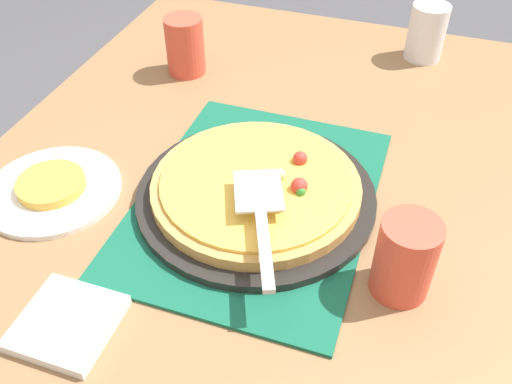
% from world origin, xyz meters
% --- Properties ---
extents(dining_table, '(1.40, 1.00, 0.75)m').
position_xyz_m(dining_table, '(0.00, 0.00, 0.64)').
color(dining_table, olive).
rests_on(dining_table, ground_plane).
extents(placemat, '(0.48, 0.36, 0.01)m').
position_xyz_m(placemat, '(0.00, 0.00, 0.75)').
color(placemat, '#145B42').
rests_on(placemat, dining_table).
extents(pizza_pan, '(0.38, 0.38, 0.01)m').
position_xyz_m(pizza_pan, '(0.00, 0.00, 0.76)').
color(pizza_pan, black).
rests_on(pizza_pan, placemat).
extents(pizza, '(0.33, 0.33, 0.05)m').
position_xyz_m(pizza, '(0.00, -0.00, 0.78)').
color(pizza, tan).
rests_on(pizza, pizza_pan).
extents(plate_near_left, '(0.22, 0.22, 0.01)m').
position_xyz_m(plate_near_left, '(-0.09, 0.32, 0.76)').
color(plate_near_left, white).
rests_on(plate_near_left, dining_table).
extents(served_slice_left, '(0.11, 0.11, 0.02)m').
position_xyz_m(served_slice_left, '(-0.09, 0.32, 0.77)').
color(served_slice_left, gold).
rests_on(served_slice_left, plate_near_left).
extents(cup_near, '(0.08, 0.08, 0.12)m').
position_xyz_m(cup_near, '(0.57, -0.20, 0.81)').
color(cup_near, white).
rests_on(cup_near, dining_table).
extents(cup_far, '(0.08, 0.08, 0.12)m').
position_xyz_m(cup_far, '(0.34, 0.27, 0.81)').
color(cup_far, '#E04C38').
rests_on(cup_far, dining_table).
extents(cup_corner, '(0.08, 0.08, 0.12)m').
position_xyz_m(cup_corner, '(-0.10, -0.24, 0.81)').
color(cup_corner, '#E04C38').
rests_on(cup_corner, dining_table).
extents(pizza_server, '(0.23, 0.13, 0.01)m').
position_xyz_m(pizza_server, '(-0.09, -0.04, 0.82)').
color(pizza_server, silver).
rests_on(pizza_server, pizza).
extents(napkin_stack, '(0.12, 0.12, 0.02)m').
position_xyz_m(napkin_stack, '(-0.30, 0.15, 0.76)').
color(napkin_stack, white).
rests_on(napkin_stack, dining_table).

